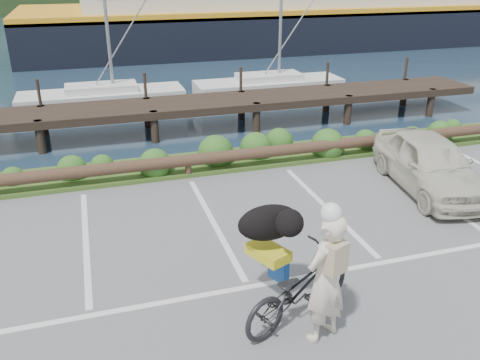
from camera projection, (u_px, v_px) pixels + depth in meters
name	position (u px, v px, depth m)	size (l,w,h in m)	color
ground	(241.00, 274.00, 8.95)	(72.00, 72.00, 0.00)	#5B5B5E
vegetation_strip	(183.00, 165.00, 13.58)	(34.00, 1.60, 0.10)	#3D5B21
log_rail	(189.00, 177.00, 12.99)	(32.00, 0.30, 0.60)	#443021
bicycle	(299.00, 289.00, 7.62)	(0.74, 2.13, 1.12)	black
cyclist	(326.00, 278.00, 7.10)	(0.73, 0.48, 2.01)	beige
dog	(269.00, 223.00, 7.77)	(0.99, 0.48, 0.57)	black
parked_car	(430.00, 163.00, 12.05)	(1.56, 3.87, 1.32)	beige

